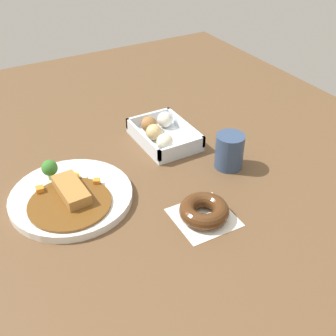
{
  "coord_description": "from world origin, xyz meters",
  "views": [
    {
      "loc": [
        0.77,
        -0.28,
        0.6
      ],
      "look_at": [
        0.08,
        0.11,
        0.03
      ],
      "focal_mm": 44.83,
      "sensor_mm": 36.0,
      "label": 1
    }
  ],
  "objects_px": {
    "curry_plate": "(71,196)",
    "donut_box": "(162,134)",
    "chocolate_ring_donut": "(204,211)",
    "coffee_mug": "(229,151)"
  },
  "relations": [
    {
      "from": "curry_plate",
      "to": "donut_box",
      "type": "height_order",
      "value": "curry_plate"
    },
    {
      "from": "donut_box",
      "to": "chocolate_ring_donut",
      "type": "distance_m",
      "value": 0.32
    },
    {
      "from": "curry_plate",
      "to": "donut_box",
      "type": "distance_m",
      "value": 0.32
    },
    {
      "from": "curry_plate",
      "to": "chocolate_ring_donut",
      "type": "relative_size",
      "value": 2.13
    },
    {
      "from": "donut_box",
      "to": "chocolate_ring_donut",
      "type": "height_order",
      "value": "donut_box"
    },
    {
      "from": "curry_plate",
      "to": "chocolate_ring_donut",
      "type": "bearing_deg",
      "value": 49.63
    },
    {
      "from": "donut_box",
      "to": "chocolate_ring_donut",
      "type": "xyz_separation_m",
      "value": [
        0.31,
        -0.07,
        -0.0
      ]
    },
    {
      "from": "chocolate_ring_donut",
      "to": "coffee_mug",
      "type": "height_order",
      "value": "coffee_mug"
    },
    {
      "from": "curry_plate",
      "to": "donut_box",
      "type": "relative_size",
      "value": 1.43
    },
    {
      "from": "curry_plate",
      "to": "donut_box",
      "type": "xyz_separation_m",
      "value": [
        -0.12,
        0.3,
        0.01
      ]
    }
  ]
}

